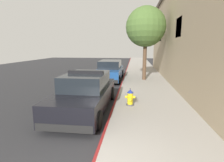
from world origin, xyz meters
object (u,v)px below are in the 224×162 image
at_px(police_cruiser, 86,93).
at_px(fire_hydrant, 130,98).
at_px(parked_car_silver_ahead, 110,71).
at_px(street_tree, 146,27).

bearing_deg(police_cruiser, fire_hydrant, 11.02).
xyz_separation_m(police_cruiser, parked_car_silver_ahead, (0.04, 7.18, -0.00)).
bearing_deg(fire_hydrant, parked_car_silver_ahead, 104.87).
bearing_deg(fire_hydrant, police_cruiser, -168.98).
relative_size(police_cruiser, parked_car_silver_ahead, 1.00).
bearing_deg(parked_car_silver_ahead, fire_hydrant, -75.13).
xyz_separation_m(fire_hydrant, street_tree, (0.92, 6.33, 3.57)).
xyz_separation_m(parked_car_silver_ahead, street_tree, (2.73, -0.49, 3.34)).
distance_m(fire_hydrant, street_tree, 7.33).
relative_size(parked_car_silver_ahead, street_tree, 0.89).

